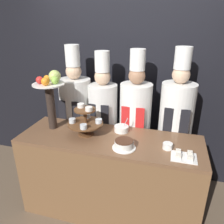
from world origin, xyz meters
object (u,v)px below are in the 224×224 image
Objects in this scene: chef_center_right at (135,119)px; chef_right at (176,121)px; fruit_pedestal at (51,92)px; cup_white at (168,146)px; cake_round at (124,144)px; chef_left at (76,112)px; chef_center_left at (103,116)px; serving_bowl_far at (121,129)px; cake_square_tray at (184,156)px; tiered_stand at (85,120)px.

chef_center_right is 0.47m from chef_right.
chef_right is (1.32, 0.44, -0.37)m from fruit_pedestal.
fruit_pedestal reaches higher than cup_white.
chef_center_right is at bearing 91.03° from cake_round.
chef_center_left is (0.37, 0.00, -0.01)m from chef_left.
cake_round is 2.44× the size of cup_white.
cake_round is 0.80m from chef_right.
fruit_pedestal is 0.96m from cake_round.
chef_center_left is (-0.32, 0.33, -0.02)m from serving_bowl_far.
chef_right is at bearing 0.00° from chef_left.
cup_white is at bearing 142.35° from cake_square_tray.
tiered_stand is 0.20× the size of chef_right.
serving_bowl_far is 0.45m from chef_center_left.
chef_center_left reaches higher than serving_bowl_far.
cup_white is 0.18m from cake_square_tray.
chef_left is 0.99× the size of chef_right.
chef_center_left is at bearing 45.03° from fruit_pedestal.
fruit_pedestal is at bearing -152.62° from chef_center_right.
chef_center_left is at bearing 179.99° from chef_right.
chef_left is at bearing -180.00° from chef_right.
chef_left is at bearing 124.32° from tiered_stand.
cup_white is at bearing -25.01° from serving_bowl_far.
chef_right reaches higher than chef_center_right.
serving_bowl_far is 0.34m from chef_center_right.
cake_round is at bearing -88.97° from chef_center_right.
fruit_pedestal is at bearing -134.97° from chef_center_left.
tiered_stand is at bearing -151.31° from chef_right.
chef_right is at bearing 83.44° from cup_white.
chef_center_left is (0.44, 0.44, -0.41)m from fruit_pedestal.
cup_white is 0.99m from chef_center_left.
chef_right is (0.56, 0.33, 0.02)m from serving_bowl_far.
cake_square_tray is 0.73m from serving_bowl_far.
serving_bowl_far is 0.65m from chef_right.
chef_left reaches higher than serving_bowl_far.
cup_white is 1.31m from chef_left.
chef_left reaches higher than chef_center_right.
chef_left is at bearing 154.75° from cup_white.
cup_white is 0.41× the size of cake_square_tray.
cup_white is at bearing -25.25° from chef_left.
fruit_pedestal is 0.74m from chef_center_left.
chef_right is (0.47, -0.00, 0.02)m from chef_center_right.
chef_right is (1.25, 0.00, 0.02)m from chef_left.
tiered_stand is at bearing -153.51° from serving_bowl_far.
cup_white is at bearing -5.49° from fruit_pedestal.
chef_left is 0.78m from chef_center_right.
fruit_pedestal is at bearing 174.51° from cup_white.
cake_round is 0.66m from chef_center_right.
cup_white is 0.56m from chef_right.
chef_left is (-1.18, 0.56, -0.01)m from cup_white.
tiered_stand is 0.49m from cake_round.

